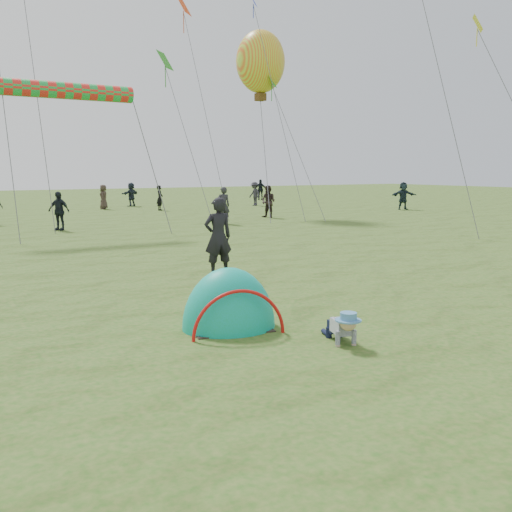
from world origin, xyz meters
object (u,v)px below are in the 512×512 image
popup_tent (229,327)px  balloon_kite (260,66)px  crawling_toddler (343,326)px  standing_adult (218,237)px

popup_tent → balloon_kite: size_ratio=0.52×
crawling_toddler → popup_tent: 1.96m
crawling_toddler → popup_tent: size_ratio=0.35×
standing_adult → crawling_toddler: bearing=87.0°
popup_tent → standing_adult: (2.00, 4.22, 0.96)m
crawling_toddler → popup_tent: bearing=139.8°
crawling_toddler → balloon_kite: bearing=78.5°
popup_tent → standing_adult: size_ratio=1.05×
standing_adult → balloon_kite: size_ratio=0.50×
crawling_toddler → standing_adult: (0.96, 5.86, 0.69)m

